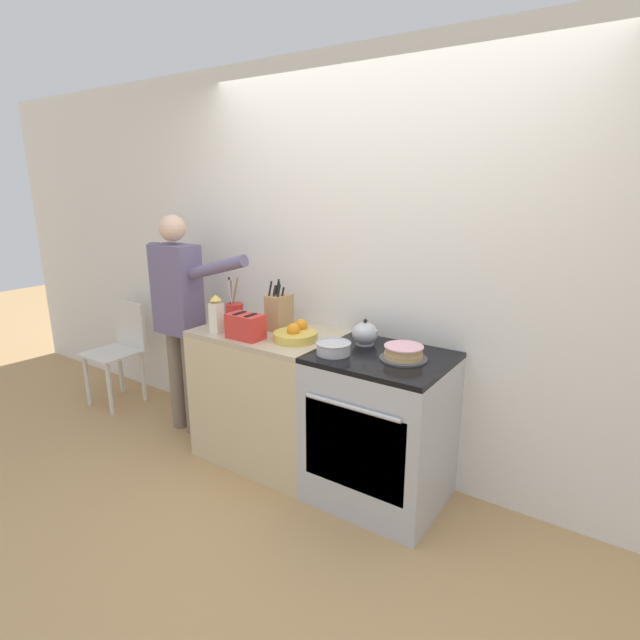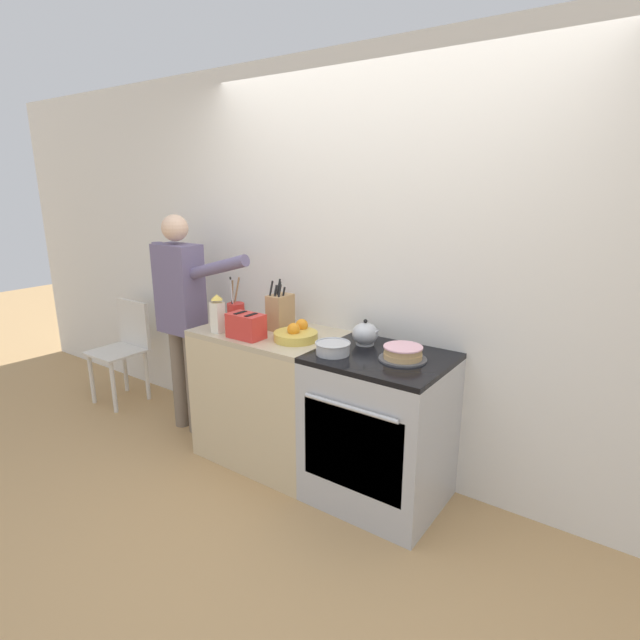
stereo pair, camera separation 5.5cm
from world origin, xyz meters
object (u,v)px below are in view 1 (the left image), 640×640
tea_kettle (365,334)px  fruit_bowl (296,335)px  layer_cake (404,353)px  milk_carton (216,315)px  person_baker (179,307)px  mixing_bowl (333,348)px  stove_range (379,428)px  utensil_crock (234,314)px  dining_chair (121,345)px  knife_block (279,312)px  toaster (245,326)px

tea_kettle → fruit_bowl: 0.43m
layer_cake → milk_carton: milk_carton is taller
tea_kettle → person_baker: 1.44m
mixing_bowl → stove_range: bearing=29.3°
stove_range → tea_kettle: tea_kettle is taller
stove_range → person_baker: person_baker is taller
stove_range → utensil_crock: (-1.10, -0.02, 0.53)m
stove_range → dining_chair: (-2.49, 0.01, 0.05)m
knife_block → utensil_crock: 0.32m
mixing_bowl → tea_kettle: bearing=77.1°
knife_block → mixing_bowl: bearing=-21.3°
tea_kettle → fruit_bowl: tea_kettle is taller
stove_range → knife_block: bearing=173.9°
stove_range → person_baker: bearing=-177.8°
tea_kettle → dining_chair: tea_kettle is taller
fruit_bowl → milk_carton: milk_carton is taller
stove_range → person_baker: 1.69m
toaster → stove_range: bearing=12.7°
stove_range → fruit_bowl: bearing=-175.5°
knife_block → person_baker: 0.82m
mixing_bowl → fruit_bowl: size_ratio=0.75×
fruit_bowl → milk_carton: bearing=-162.0°
fruit_bowl → mixing_bowl: bearing=-15.0°
layer_cake → milk_carton: size_ratio=1.04×
stove_range → utensil_crock: size_ratio=2.69×
milk_carton → person_baker: (-0.53, 0.15, -0.05)m
milk_carton → dining_chair: 1.52m
knife_block → milk_carton: (-0.27, -0.30, 0.00)m
toaster → dining_chair: (-1.64, 0.20, -0.48)m
layer_cake → toaster: size_ratio=1.08×
toaster → milk_carton: 0.23m
stove_range → mixing_bowl: (-0.24, -0.13, 0.49)m
layer_cake → toaster: 0.99m
dining_chair → knife_block: bearing=25.9°
milk_carton → mixing_bowl: bearing=5.2°
utensil_crock → dining_chair: (-1.39, 0.03, -0.49)m
utensil_crock → milk_carton: 0.19m
utensil_crock → milk_carton: size_ratio=1.33×
stove_range → mixing_bowl: 0.56m
mixing_bowl → milk_carton: size_ratio=0.80×
fruit_bowl → milk_carton: (-0.51, -0.17, 0.08)m
mixing_bowl → dining_chair: mixing_bowl is taller
toaster → utensil_crock: bearing=146.5°
mixing_bowl → fruit_bowl: bearing=165.0°
dining_chair → stove_range: bearing=23.0°
utensil_crock → toaster: size_ratio=1.38×
stove_range → tea_kettle: size_ratio=4.72×
layer_cake → dining_chair: 2.65m
mixing_bowl → person_baker: size_ratio=0.12×
toaster → milk_carton: (-0.23, -0.02, 0.04)m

